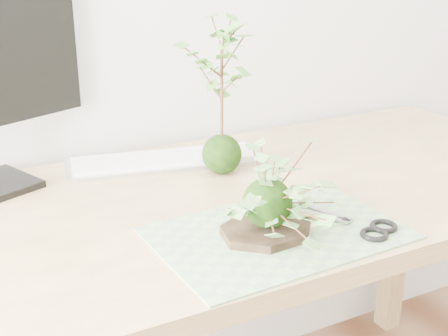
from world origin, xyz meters
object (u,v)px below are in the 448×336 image
at_px(maple_kokedama, 222,58).
at_px(keyboard, 164,160).
at_px(desk, 237,231).
at_px(ivy_kokedama, 268,181).

relative_size(maple_kokedama, keyboard, 0.78).
relative_size(desk, ivy_kokedama, 5.52).
height_order(ivy_kokedama, maple_kokedama, maple_kokedama).
bearing_deg(desk, keyboard, 106.33).
bearing_deg(ivy_kokedama, keyboard, 92.78).
bearing_deg(maple_kokedama, keyboard, 129.15).
height_order(desk, ivy_kokedama, ivy_kokedama).
bearing_deg(desk, maple_kokedama, 78.41).
bearing_deg(maple_kokedama, ivy_kokedama, -102.96).
relative_size(ivy_kokedama, maple_kokedama, 0.79).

